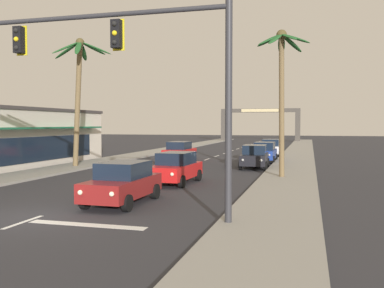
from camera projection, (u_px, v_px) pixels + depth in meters
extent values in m
plane|color=#2D2D33|center=(38.00, 217.00, 14.75)|extent=(220.00, 220.00, 0.00)
cube|color=gray|center=(293.00, 166.00, 31.94)|extent=(3.20, 110.00, 0.14)
cube|color=gray|center=(103.00, 161.00, 36.08)|extent=(3.20, 110.00, 0.14)
cube|color=silver|center=(23.00, 222.00, 13.98)|extent=(0.16, 2.00, 0.01)
cube|color=silver|center=(89.00, 200.00, 18.12)|extent=(0.16, 2.00, 0.01)
cube|color=silver|center=(130.00, 186.00, 22.26)|extent=(0.16, 2.00, 0.01)
cube|color=silver|center=(158.00, 176.00, 26.40)|extent=(0.16, 2.00, 0.01)
cube|color=silver|center=(179.00, 169.00, 30.54)|extent=(0.16, 2.00, 0.01)
cube|color=silver|center=(195.00, 164.00, 34.68)|extent=(0.16, 2.00, 0.01)
cube|color=silver|center=(207.00, 159.00, 38.82)|extent=(0.16, 2.00, 0.01)
cube|color=silver|center=(217.00, 156.00, 42.96)|extent=(0.16, 2.00, 0.01)
cube|color=silver|center=(225.00, 153.00, 47.10)|extent=(0.16, 2.00, 0.01)
cube|color=silver|center=(232.00, 151.00, 51.24)|extent=(0.16, 2.00, 0.01)
cube|color=silver|center=(238.00, 149.00, 55.38)|extent=(0.16, 2.00, 0.01)
cube|color=silver|center=(243.00, 147.00, 59.52)|extent=(0.16, 2.00, 0.01)
cube|color=silver|center=(247.00, 146.00, 63.66)|extent=(0.16, 2.00, 0.01)
cube|color=silver|center=(251.00, 144.00, 67.80)|extent=(0.16, 2.00, 0.01)
cube|color=silver|center=(254.00, 143.00, 71.94)|extent=(0.16, 2.00, 0.01)
cube|color=silver|center=(257.00, 142.00, 76.08)|extent=(0.16, 2.00, 0.01)
cube|color=silver|center=(260.00, 141.00, 80.22)|extent=(0.16, 2.00, 0.01)
cube|color=silver|center=(87.00, 225.00, 13.59)|extent=(4.00, 0.44, 0.01)
cylinder|color=#2D2D33|center=(229.00, 107.00, 13.21)|extent=(0.22, 0.22, 7.43)
cylinder|color=#2D2D33|center=(66.00, 18.00, 14.56)|extent=(11.24, 0.16, 0.16)
cube|color=black|center=(116.00, 34.00, 14.07)|extent=(0.32, 0.26, 0.92)
sphere|color=black|center=(114.00, 24.00, 13.93)|extent=(0.17, 0.17, 0.17)
sphere|color=yellow|center=(115.00, 33.00, 13.94)|extent=(0.17, 0.17, 0.17)
sphere|color=black|center=(115.00, 42.00, 13.95)|extent=(0.17, 0.17, 0.17)
cube|color=yellow|center=(119.00, 35.00, 14.23)|extent=(0.42, 0.03, 1.04)
cube|color=black|center=(19.00, 40.00, 15.07)|extent=(0.32, 0.26, 0.92)
sphere|color=black|center=(16.00, 30.00, 14.92)|extent=(0.17, 0.17, 0.17)
sphere|color=yellow|center=(16.00, 39.00, 14.93)|extent=(0.17, 0.17, 0.17)
sphere|color=black|center=(16.00, 48.00, 14.95)|extent=(0.17, 0.17, 0.17)
cube|color=yellow|center=(22.00, 41.00, 15.23)|extent=(0.42, 0.03, 1.04)
cube|color=maroon|center=(122.00, 187.00, 17.18)|extent=(1.82, 4.32, 0.72)
cube|color=black|center=(124.00, 170.00, 17.30)|extent=(1.63, 2.22, 0.64)
cylinder|color=black|center=(127.00, 203.00, 15.60)|extent=(0.23, 0.64, 0.64)
cylinder|color=black|center=(85.00, 201.00, 16.08)|extent=(0.23, 0.64, 0.64)
cylinder|color=black|center=(155.00, 191.00, 18.32)|extent=(0.23, 0.64, 0.64)
cylinder|color=black|center=(119.00, 190.00, 18.80)|extent=(0.23, 0.64, 0.64)
sphere|color=#F9EFC6|center=(112.00, 194.00, 14.93)|extent=(0.18, 0.18, 0.18)
sphere|color=#F9EFC6|center=(80.00, 192.00, 15.27)|extent=(0.18, 0.18, 0.18)
cube|color=red|center=(157.00, 178.00, 19.07)|extent=(0.24, 0.06, 0.20)
cube|color=red|center=(130.00, 177.00, 19.43)|extent=(0.24, 0.06, 0.20)
cube|color=red|center=(175.00, 171.00, 23.04)|extent=(1.95, 4.37, 0.72)
cube|color=black|center=(176.00, 158.00, 23.15)|extent=(1.69, 2.27, 0.64)
cylinder|color=black|center=(182.00, 182.00, 21.45)|extent=(0.25, 0.65, 0.64)
cylinder|color=black|center=(150.00, 180.00, 21.98)|extent=(0.25, 0.65, 0.64)
cylinder|color=black|center=(198.00, 175.00, 24.14)|extent=(0.25, 0.65, 0.64)
cylinder|color=black|center=(170.00, 174.00, 24.67)|extent=(0.25, 0.65, 0.64)
sphere|color=#F9EFC6|center=(172.00, 174.00, 20.79)|extent=(0.18, 0.18, 0.18)
sphere|color=#F9EFC6|center=(149.00, 173.00, 21.17)|extent=(0.18, 0.18, 0.18)
cube|color=red|center=(199.00, 166.00, 24.89)|extent=(0.24, 0.07, 0.20)
cube|color=red|center=(178.00, 165.00, 25.29)|extent=(0.24, 0.07, 0.20)
cube|color=red|center=(180.00, 153.00, 37.26)|extent=(1.91, 4.36, 0.72)
cube|color=black|center=(179.00, 145.00, 37.09)|extent=(1.68, 2.25, 0.64)
cylinder|color=black|center=(176.00, 156.00, 38.89)|extent=(0.24, 0.65, 0.64)
cylinder|color=black|center=(194.00, 156.00, 38.38)|extent=(0.24, 0.65, 0.64)
cylinder|color=black|center=(165.00, 158.00, 36.19)|extent=(0.24, 0.65, 0.64)
cylinder|color=black|center=(184.00, 159.00, 35.67)|extent=(0.24, 0.65, 0.64)
sphere|color=#B2B2AD|center=(181.00, 151.00, 39.51)|extent=(0.18, 0.18, 0.18)
sphere|color=#B2B2AD|center=(194.00, 151.00, 39.14)|extent=(0.18, 0.18, 0.18)
cube|color=red|center=(164.00, 153.00, 35.40)|extent=(0.24, 0.07, 0.20)
cube|color=red|center=(179.00, 154.00, 35.00)|extent=(0.24, 0.07, 0.20)
cube|color=silver|center=(271.00, 149.00, 42.96)|extent=(1.85, 4.33, 0.72)
cube|color=black|center=(271.00, 142.00, 43.07)|extent=(1.64, 2.23, 0.64)
cylinder|color=black|center=(279.00, 154.00, 41.39)|extent=(0.23, 0.64, 0.64)
cylinder|color=black|center=(261.00, 154.00, 41.81)|extent=(0.23, 0.64, 0.64)
cylinder|color=black|center=(280.00, 152.00, 44.14)|extent=(0.23, 0.64, 0.64)
cylinder|color=black|center=(263.00, 152.00, 44.56)|extent=(0.23, 0.64, 0.64)
sphere|color=#B2B2AD|center=(276.00, 150.00, 40.70)|extent=(0.18, 0.18, 0.18)
sphere|color=#B2B2AD|center=(263.00, 150.00, 41.01)|extent=(0.18, 0.18, 0.18)
cube|color=red|center=(279.00, 147.00, 44.88)|extent=(0.24, 0.06, 0.20)
cube|color=red|center=(266.00, 147.00, 45.21)|extent=(0.24, 0.06, 0.20)
cube|color=black|center=(255.00, 159.00, 31.05)|extent=(1.93, 4.37, 0.72)
cube|color=black|center=(255.00, 149.00, 31.17)|extent=(1.68, 2.26, 0.64)
cylinder|color=black|center=(265.00, 166.00, 29.49)|extent=(0.24, 0.65, 0.64)
cylinder|color=black|center=(240.00, 165.00, 29.89)|extent=(0.24, 0.65, 0.64)
cylinder|color=black|center=(268.00, 162.00, 32.25)|extent=(0.24, 0.65, 0.64)
cylinder|color=black|center=(245.00, 162.00, 32.65)|extent=(0.24, 0.65, 0.64)
sphere|color=#B2B2AD|center=(261.00, 160.00, 28.80)|extent=(0.18, 0.18, 0.18)
sphere|color=#B2B2AD|center=(243.00, 160.00, 29.08)|extent=(0.18, 0.18, 0.18)
cube|color=red|center=(266.00, 155.00, 33.00)|extent=(0.24, 0.07, 0.20)
cube|color=red|center=(248.00, 155.00, 33.30)|extent=(0.24, 0.07, 0.20)
cube|color=navy|center=(264.00, 154.00, 36.08)|extent=(1.78, 4.31, 0.72)
cube|color=black|center=(265.00, 146.00, 36.19)|extent=(1.61, 2.21, 0.64)
cylinder|color=black|center=(273.00, 160.00, 34.49)|extent=(0.22, 0.64, 0.64)
cylinder|color=black|center=(252.00, 159.00, 34.96)|extent=(0.22, 0.64, 0.64)
cylinder|color=black|center=(276.00, 157.00, 37.22)|extent=(0.22, 0.64, 0.64)
cylinder|color=black|center=(256.00, 157.00, 37.69)|extent=(0.22, 0.64, 0.64)
sphere|color=#B2B2AD|center=(269.00, 155.00, 33.82)|extent=(0.18, 0.18, 0.18)
sphere|color=#B2B2AD|center=(254.00, 155.00, 34.15)|extent=(0.18, 0.18, 0.18)
cube|color=red|center=(274.00, 151.00, 37.97)|extent=(0.24, 0.06, 0.20)
cube|color=red|center=(260.00, 151.00, 38.33)|extent=(0.24, 0.06, 0.20)
cylinder|color=brown|center=(78.00, 106.00, 31.20)|extent=(0.88, 0.37, 9.06)
ellipsoid|color=#1E5123|center=(96.00, 48.00, 30.91)|extent=(2.35, 0.95, 1.06)
ellipsoid|color=#1E5123|center=(93.00, 48.00, 31.87)|extent=(1.28, 2.38, 0.77)
ellipsoid|color=#1E5123|center=(83.00, 51.00, 32.04)|extent=(1.12, 2.29, 1.17)
ellipsoid|color=#1E5123|center=(67.00, 50.00, 31.33)|extent=(2.28, 0.62, 1.23)
ellipsoid|color=#1E5123|center=(66.00, 47.00, 30.15)|extent=(1.44, 2.17, 1.23)
ellipsoid|color=#1E5123|center=(78.00, 48.00, 29.89)|extent=(1.22, 2.17, 1.36)
sphere|color=#4C4223|center=(80.00, 42.00, 30.91)|extent=(0.60, 0.60, 0.60)
cylinder|color=brown|center=(282.00, 108.00, 24.80)|extent=(0.39, 0.30, 8.28)
ellipsoid|color=#1E5123|center=(296.00, 38.00, 24.42)|extent=(1.64, 0.40, 0.72)
ellipsoid|color=#1E5123|center=(292.00, 43.00, 24.93)|extent=(1.41, 1.26, 1.06)
ellipsoid|color=#1E5123|center=(281.00, 45.00, 25.32)|extent=(0.50, 1.51, 1.07)
ellipsoid|color=#1E5123|center=(269.00, 40.00, 25.16)|extent=(1.67, 1.07, 0.65)
ellipsoid|color=#1E5123|center=(270.00, 39.00, 24.33)|extent=(1.50, 1.30, 0.84)
ellipsoid|color=#1E5123|center=(275.00, 39.00, 24.04)|extent=(0.97, 1.61, 0.90)
ellipsoid|color=#1E5123|center=(289.00, 37.00, 23.88)|extent=(1.25, 1.58, 0.74)
sphere|color=#4C4223|center=(282.00, 35.00, 24.62)|extent=(0.60, 0.60, 0.60)
cube|color=#195B3D|center=(26.00, 128.00, 28.87)|extent=(1.00, 19.85, 0.12)
cube|color=black|center=(21.00, 151.00, 29.06)|extent=(0.06, 18.68, 1.80)
cube|color=#423D38|center=(224.00, 127.00, 81.28)|extent=(0.90, 0.90, 5.38)
cube|color=#423D38|center=(298.00, 127.00, 77.66)|extent=(0.90, 0.90, 5.38)
cube|color=#423D38|center=(260.00, 110.00, 79.33)|extent=(14.55, 0.60, 0.70)
cube|color=tan|center=(260.00, 110.00, 79.02)|extent=(6.82, 0.08, 0.56)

